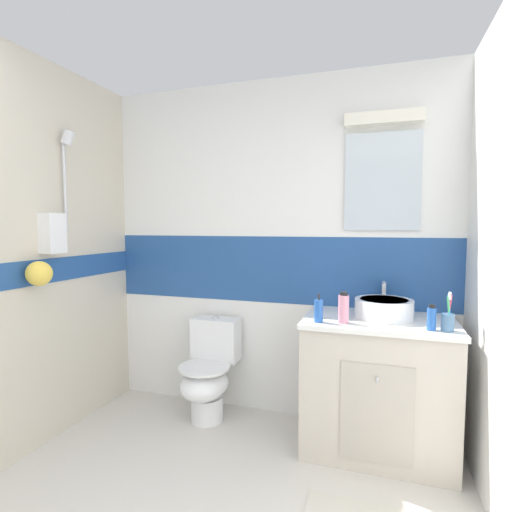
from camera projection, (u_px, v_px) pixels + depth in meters
The scene contains 8 objects.
wall_back_tiled at pixel (276, 248), 2.95m from camera, with size 3.20×0.20×2.50m.
vanity_cabinet at pixel (377, 384), 2.46m from camera, with size 0.91×0.60×0.85m.
sink_basin at pixel (384, 308), 2.45m from camera, with size 0.36×0.40×0.21m.
toilet at pixel (209, 373), 2.87m from camera, with size 0.37×0.50×0.74m.
toothbrush_cup at pixel (448, 320), 2.13m from camera, with size 0.07×0.07×0.22m.
soap_dispenser at pixel (319, 311), 2.34m from camera, with size 0.05×0.05×0.18m.
mouthwash_bottle at pixel (343, 308), 2.31m from camera, with size 0.06×0.06×0.19m.
deodorant_spray_can at pixel (432, 318), 2.15m from camera, with size 0.05×0.05×0.15m.
Camera 1 is at (0.77, -0.40, 1.43)m, focal length 27.24 mm.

